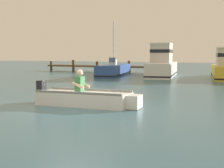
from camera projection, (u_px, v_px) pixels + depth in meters
ground_plane at (75, 109)px, 9.92m from camera, size 120.00×120.00×0.00m
wooden_dock at (100, 66)px, 30.89m from camera, size 11.52×1.64×1.15m
rowboat_with_person at (86, 98)px, 10.54m from camera, size 3.72×1.36×1.19m
moored_boat_blue at (114, 70)px, 25.64m from camera, size 2.97×6.70×4.30m
moored_boat_white at (162, 65)px, 24.29m from camera, size 3.03×7.01×2.52m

